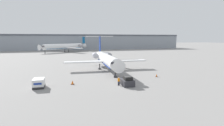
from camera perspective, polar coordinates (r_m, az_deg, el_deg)
name	(u,v)px	position (r m, az deg, el deg)	size (l,w,h in m)	color
ground_plane	(125,85)	(36.03, 4.17, -7.29)	(600.00, 600.00, 0.00)	gray
terminal_building	(79,42)	(153.28, -10.67, 6.78)	(180.00, 16.80, 12.64)	#8C939E
airplane_main	(106,59)	(53.42, -1.87, 1.36)	(25.19, 28.55, 10.34)	white
pushback_tug	(127,81)	(36.19, 4.77, -6.03)	(2.25, 4.11, 1.95)	#2D2D33
luggage_cart	(39,83)	(36.90, -22.79, -6.10)	(2.03, 2.88, 1.80)	#232326
worker_near_tug	(119,81)	(35.79, 2.19, -5.93)	(0.40, 0.24, 1.68)	#232838
traffic_cone_left	(72,82)	(37.53, -12.79, -6.22)	(0.72, 0.72, 0.83)	black
traffic_cone_right	(157,75)	(44.99, 14.36, -3.95)	(0.52, 0.52, 0.74)	black
airplane_parked_far_left	(65,46)	(125.93, -15.09, 5.25)	(33.70, 29.67, 10.77)	white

